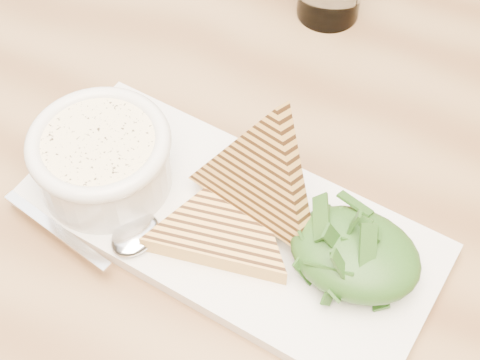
% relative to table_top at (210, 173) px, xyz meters
% --- Properties ---
extents(table_top, '(1.33, 0.92, 0.04)m').
position_rel_table_top_xyz_m(table_top, '(0.00, 0.00, 0.00)').
color(table_top, olive).
rests_on(table_top, ground).
extents(table_leg_bl, '(0.06, 0.06, 0.72)m').
position_rel_table_top_xyz_m(table_leg_bl, '(-0.59, 0.38, -0.38)').
color(table_leg_bl, olive).
rests_on(table_leg_bl, ground).
extents(platter, '(0.39, 0.20, 0.01)m').
position_rel_table_top_xyz_m(platter, '(0.05, -0.06, 0.03)').
color(platter, silver).
rests_on(platter, table_top).
extents(soup_bowl, '(0.12, 0.12, 0.05)m').
position_rel_table_top_xyz_m(soup_bowl, '(-0.07, -0.07, 0.06)').
color(soup_bowl, silver).
rests_on(soup_bowl, platter).
extents(soup, '(0.10, 0.10, 0.01)m').
position_rel_table_top_xyz_m(soup, '(-0.07, -0.07, 0.09)').
color(soup, '#F7E3AB').
rests_on(soup, soup_bowl).
extents(bowl_rim, '(0.13, 0.13, 0.01)m').
position_rel_table_top_xyz_m(bowl_rim, '(-0.07, -0.07, 0.09)').
color(bowl_rim, silver).
rests_on(bowl_rim, soup_bowl).
extents(sandwich_flat, '(0.17, 0.17, 0.02)m').
position_rel_table_top_xyz_m(sandwich_flat, '(0.05, -0.07, 0.04)').
color(sandwich_flat, gold).
rests_on(sandwich_flat, platter).
extents(sandwich_lean, '(0.17, 0.16, 0.17)m').
position_rel_table_top_xyz_m(sandwich_lean, '(0.07, -0.04, 0.08)').
color(sandwich_lean, gold).
rests_on(sandwich_lean, sandwich_flat).
extents(salad_base, '(0.11, 0.09, 0.04)m').
position_rel_table_top_xyz_m(salad_base, '(0.17, -0.06, 0.06)').
color(salad_base, black).
rests_on(salad_base, platter).
extents(arugula_pile, '(0.11, 0.10, 0.05)m').
position_rel_table_top_xyz_m(arugula_pile, '(0.17, -0.06, 0.06)').
color(arugula_pile, '#3D6625').
rests_on(arugula_pile, platter).
extents(spoon_bowl, '(0.05, 0.06, 0.01)m').
position_rel_table_top_xyz_m(spoon_bowl, '(-0.01, -0.11, 0.04)').
color(spoon_bowl, silver).
rests_on(spoon_bowl, platter).
extents(spoon_handle, '(0.12, 0.03, 0.00)m').
position_rel_table_top_xyz_m(spoon_handle, '(-0.08, -0.14, 0.04)').
color(spoon_handle, silver).
rests_on(spoon_handle, platter).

